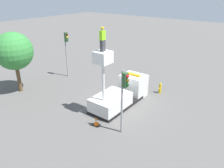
{
  "coord_description": "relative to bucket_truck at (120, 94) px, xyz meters",
  "views": [
    {
      "loc": [
        -13.77,
        -10.02,
        9.58
      ],
      "look_at": [
        -2.39,
        -1.28,
        3.27
      ],
      "focal_mm": 35.0,
      "sensor_mm": 36.0,
      "label": 1
    }
  ],
  "objects": [
    {
      "name": "tree_left_bg",
      "position": [
        -3.98,
        9.56,
        3.16
      ],
      "size": [
        3.59,
        3.59,
        5.94
      ],
      "color": "brown",
      "rests_on": "ground"
    },
    {
      "name": "worker",
      "position": [
        -2.31,
        0.0,
        5.26
      ],
      "size": [
        0.4,
        0.26,
        1.75
      ],
      "color": "#38383D",
      "rests_on": "bucket_truck"
    },
    {
      "name": "bucket_truck",
      "position": [
        0.0,
        0.0,
        0.0
      ],
      "size": [
        6.23,
        2.31,
        5.35
      ],
      "color": "black",
      "rests_on": "ground"
    },
    {
      "name": "ground_plane",
      "position": [
        -0.48,
        0.0,
        -0.96
      ],
      "size": [
        120.0,
        120.0,
        0.0
      ],
      "primitive_type": "plane",
      "color": "#565451"
    },
    {
      "name": "fire_hydrant",
      "position": [
        4.18,
        -1.87,
        -0.44
      ],
      "size": [
        0.49,
        0.25,
        1.07
      ],
      "color": "gold",
      "rests_on": "ground"
    },
    {
      "name": "traffic_light_pole",
      "position": [
        -3.42,
        -2.7,
        2.44
      ],
      "size": [
        0.34,
        0.57,
        4.79
      ],
      "color": "gray",
      "rests_on": "ground"
    },
    {
      "name": "traffic_light_across",
      "position": [
        1.73,
        8.69,
        2.79
      ],
      "size": [
        0.34,
        0.57,
        5.31
      ],
      "color": "gray",
      "rests_on": "ground"
    },
    {
      "name": "traffic_cone_rear",
      "position": [
        -3.88,
        -0.56,
        -0.63
      ],
      "size": [
        0.5,
        0.5,
        0.71
      ],
      "color": "black",
      "rests_on": "ground"
    }
  ]
}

